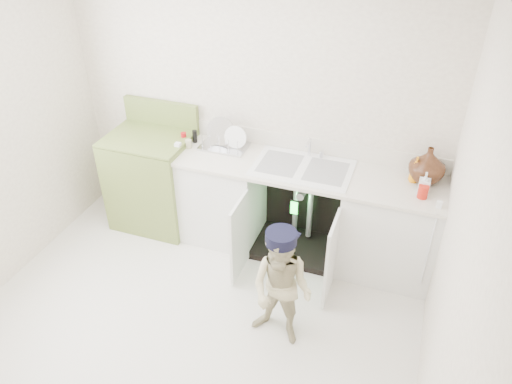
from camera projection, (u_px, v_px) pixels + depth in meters
ground at (192, 325)px, 4.00m from camera, size 3.50×3.50×0.00m
room_shell at (178, 197)px, 3.31m from camera, size 6.00×5.50×1.26m
counter_run at (303, 208)px, 4.53m from camera, size 2.44×1.02×1.21m
avocado_stove at (154, 178)px, 4.91m from camera, size 0.77×0.65×1.20m
repair_worker at (282, 289)px, 3.63m from camera, size 0.54×0.95×1.01m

